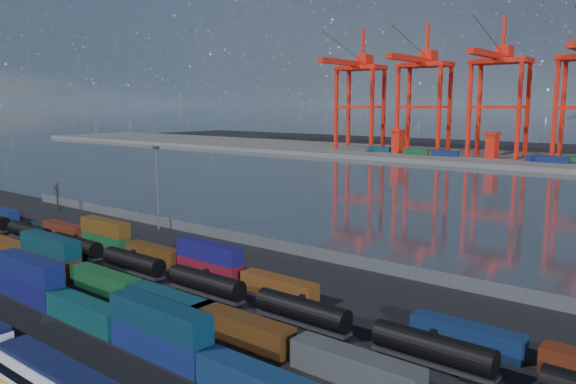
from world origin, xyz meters
The scene contains 12 objects.
ground centered at (0.00, 0.00, 0.00)m, with size 700.00×700.00×0.00m, color black.
harbor_water centered at (0.00, 105.00, 0.01)m, with size 700.00×700.00×0.00m, color #2D3841.
far_quay centered at (0.00, 210.00, 1.00)m, with size 700.00×70.00×2.00m, color #514F4C.
container_row_mid centered at (7.41, -2.46, 1.85)m, with size 142.06×2.61×5.56m.
container_row_north centered at (0.48, 10.92, 1.71)m, with size 141.16×2.35×5.00m.
tanker_string centered at (-8.26, 4.53, 1.88)m, with size 136.17×2.61×3.74m.
waterfront_fence centered at (0.00, 28.00, 1.00)m, with size 160.12×0.12×2.20m.
bare_tree centered at (-64.62, 23.80, 3.48)m, with size 1.76×1.83×7.10m.
yard_light_mast centered at (-30.00, 26.00, 9.30)m, with size 1.60×0.40×16.60m.
gantry_cranes centered at (-7.50, 203.35, 38.21)m, with size 198.98×46.03×62.34m.
quay_containers centered at (-11.00, 195.46, 3.30)m, with size 172.58×10.99×2.60m.
straddle_carriers centered at (-2.50, 200.00, 7.82)m, with size 140.00×7.00×11.10m.
Camera 1 is at (59.02, -42.60, 24.47)m, focal length 35.00 mm.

